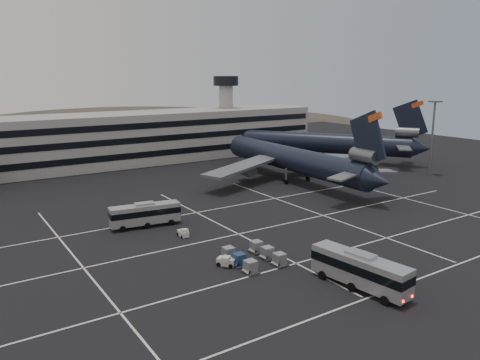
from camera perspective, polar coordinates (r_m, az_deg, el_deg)
name	(u,v)px	position (r m, az deg, el deg)	size (l,w,h in m)	color
ground	(284,234)	(74.16, 5.42, -6.59)	(260.00, 260.00, 0.00)	black
lane_markings	(286,232)	(75.26, 5.65, -6.30)	(90.00, 55.62, 0.01)	silver
terminal	(114,140)	(133.24, -15.11, 4.74)	(125.00, 26.00, 24.00)	gray
hills	(91,152)	(235.64, -17.69, 3.22)	(352.00, 180.00, 44.00)	#38332B
lightpole_right	(433,128)	(124.09, 22.46, 5.93)	(2.40, 2.40, 18.28)	slate
trijet_main	(294,159)	(109.30, 6.55, 2.53)	(47.42, 57.61, 18.08)	black
trijet_far	(327,142)	(137.03, 10.55, 4.54)	(38.57, 50.25, 18.08)	black
bus_near	(360,269)	(57.05, 14.42, -10.45)	(4.38, 12.69, 4.39)	gray
bus_far	(145,213)	(78.40, -11.50, -4.02)	(11.71, 4.19, 4.04)	gray
tug_a	(183,233)	(73.04, -6.92, -6.45)	(1.32, 2.12, 1.32)	beige
tug_b	(227,261)	(61.98, -1.60, -9.86)	(2.52, 2.70, 1.50)	beige
uld_cluster	(254,256)	(63.09, 1.66, -9.29)	(6.45, 7.59, 1.68)	#2D2D30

